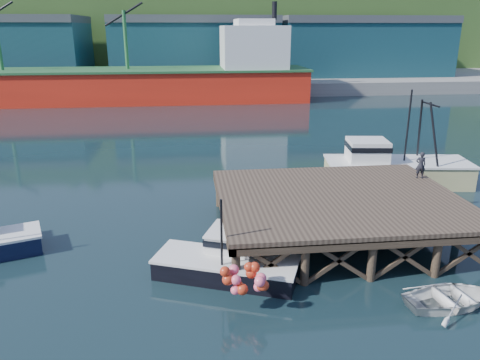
{
  "coord_description": "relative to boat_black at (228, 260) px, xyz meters",
  "views": [
    {
      "loc": [
        -1.97,
        -21.41,
        10.12
      ],
      "look_at": [
        0.74,
        2.0,
        2.47
      ],
      "focal_mm": 35.0,
      "sensor_mm": 36.0,
      "label": 1
    }
  ],
  "objects": [
    {
      "name": "ground",
      "position": [
        0.41,
        3.5,
        -0.69
      ],
      "size": [
        300.0,
        300.0,
        0.0
      ],
      "primitive_type": "plane",
      "color": "black",
      "rests_on": "ground"
    },
    {
      "name": "wharf",
      "position": [
        5.91,
        3.31,
        1.25
      ],
      "size": [
        12.0,
        10.0,
        2.62
      ],
      "color": "brown",
      "rests_on": "ground"
    },
    {
      "name": "far_quay",
      "position": [
        0.41,
        73.5,
        0.31
      ],
      "size": [
        160.0,
        40.0,
        2.0
      ],
      "primitive_type": "cube",
      "color": "gray",
      "rests_on": "ground"
    },
    {
      "name": "warehouse_mid",
      "position": [
        0.41,
        68.5,
        5.81
      ],
      "size": [
        28.0,
        16.0,
        9.0
      ],
      "primitive_type": "cube",
      "color": "#194553",
      "rests_on": "far_quay"
    },
    {
      "name": "warehouse_right",
      "position": [
        30.41,
        68.5,
        5.81
      ],
      "size": [
        30.0,
        16.0,
        9.0
      ],
      "primitive_type": "cube",
      "color": "#194553",
      "rests_on": "far_quay"
    },
    {
      "name": "cargo_ship",
      "position": [
        -8.05,
        51.5,
        2.62
      ],
      "size": [
        55.5,
        10.0,
        13.75
      ],
      "color": "red",
      "rests_on": "ground"
    },
    {
      "name": "hillside",
      "position": [
        0.41,
        103.5,
        10.31
      ],
      "size": [
        220.0,
        50.0,
        22.0
      ],
      "primitive_type": "cube",
      "color": "#2D511E",
      "rests_on": "ground"
    },
    {
      "name": "boat_black",
      "position": [
        0.0,
        0.0,
        0.0
      ],
      "size": [
        6.46,
        5.37,
        3.75
      ],
      "rotation": [
        0.0,
        0.0,
        -0.37
      ],
      "color": "black",
      "rests_on": "ground"
    },
    {
      "name": "trawler",
      "position": [
        12.31,
        11.0,
        0.63
      ],
      "size": [
        9.9,
        4.64,
        6.38
      ],
      "rotation": [
        0.0,
        0.0,
        -0.13
      ],
      "color": "#C0BC7C",
      "rests_on": "ground"
    },
    {
      "name": "dinghy",
      "position": [
        8.22,
        -3.4,
        -0.31
      ],
      "size": [
        3.97,
        3.07,
        0.76
      ],
      "primitive_type": "imported",
      "rotation": [
        0.0,
        0.0,
        1.7
      ],
      "color": "white",
      "rests_on": "ground"
    },
    {
      "name": "dockworker",
      "position": [
        11.31,
        5.74,
        2.19
      ],
      "size": [
        0.62,
        0.48,
        1.51
      ],
      "primitive_type": "imported",
      "rotation": [
        0.0,
        0.0,
        2.91
      ],
      "color": "black",
      "rests_on": "wharf"
    }
  ]
}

